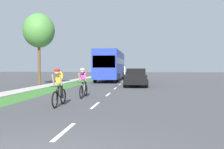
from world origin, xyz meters
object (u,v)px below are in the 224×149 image
Objects in this scene: street_tree_near at (39,31)px; bus_blue at (111,64)px; cyclist_trailing at (83,82)px; suv_white at (121,71)px; cyclist_lead at (59,87)px; sedan_black at (136,77)px.

bus_blue is at bearing 57.76° from street_tree_near.
bus_blue is 1.81× the size of street_tree_near.
cyclist_trailing is 36.35m from suv_white.
bus_blue is 10.55m from street_tree_near.
cyclist_lead is 39.37m from suv_white.
street_tree_near reaches higher than cyclist_lead.
suv_white is (-0.23, 19.47, -1.03)m from bus_blue.
street_tree_near is (-5.41, -8.58, 2.88)m from bus_blue.
cyclist_lead is 13.25m from street_tree_near.
cyclist_lead is 0.27× the size of street_tree_near.
cyclist_lead is 1.00× the size of cyclist_trailing.
suv_white is at bearing 96.92° from sedan_black.
cyclist_lead is 0.15× the size of bus_blue.
cyclist_trailing is at bearing 83.75° from cyclist_lead.
bus_blue reaches higher than cyclist_lead.
bus_blue is at bearing 91.77° from cyclist_trailing.
bus_blue is at bearing -89.33° from suv_white.
street_tree_near reaches higher than cyclist_trailing.
bus_blue reaches higher than sedan_black.
cyclist_trailing is 0.27× the size of street_tree_near.
cyclist_trailing is 16.91m from bus_blue.
suv_white is at bearing 90.67° from bus_blue.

